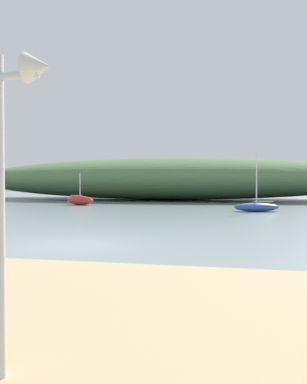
% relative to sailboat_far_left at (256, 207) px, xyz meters
% --- Properties ---
extents(ground_plane, '(120.00, 120.00, 0.00)m').
position_rel_sailboat_far_left_xyz_m(ground_plane, '(-5.99, -15.47, -0.31)').
color(ground_plane, gray).
extents(distant_hill, '(45.70, 14.55, 4.52)m').
position_rel_sailboat_far_left_xyz_m(distant_hill, '(-9.24, 16.52, 1.95)').
color(distant_hill, '#517547').
rests_on(distant_hill, ground).
extents(sailboat_far_left, '(3.11, 1.71, 3.89)m').
position_rel_sailboat_far_left_xyz_m(sailboat_far_left, '(0.00, 0.00, 0.00)').
color(sailboat_far_left, '#2D4C9E').
rests_on(sailboat_far_left, ground).
extents(sailboat_centre_water, '(2.69, 1.48, 2.68)m').
position_rel_sailboat_far_left_xyz_m(sailboat_centre_water, '(-14.19, 4.54, 0.08)').
color(sailboat_centre_water, '#B72D28').
rests_on(sailboat_centre_water, ground).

